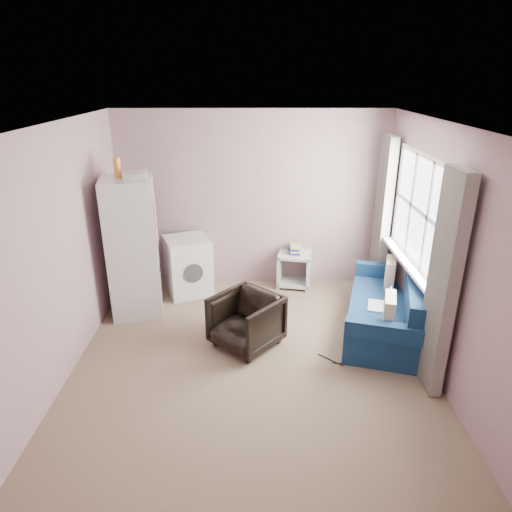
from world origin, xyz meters
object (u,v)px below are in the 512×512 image
at_px(armchair, 246,319).
at_px(side_table, 295,266).
at_px(sofa, 388,311).
at_px(fridge, 133,247).
at_px(washing_machine, 188,265).

xyz_separation_m(armchair, side_table, (0.68, 1.61, -0.04)).
height_order(armchair, sofa, sofa).
height_order(fridge, sofa, fridge).
bearing_deg(sofa, fridge, -173.79).
bearing_deg(armchair, sofa, 50.92).
relative_size(washing_machine, side_table, 1.29).
height_order(washing_machine, sofa, washing_machine).
distance_m(fridge, washing_machine, 0.94).
bearing_deg(fridge, armchair, -40.77).
height_order(armchair, fridge, fridge).
bearing_deg(fridge, sofa, -20.70).
xyz_separation_m(fridge, washing_machine, (0.59, 0.57, -0.47)).
relative_size(side_table, sofa, 0.34).
bearing_deg(washing_machine, armchair, -80.38).
relative_size(armchair, sofa, 0.36).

